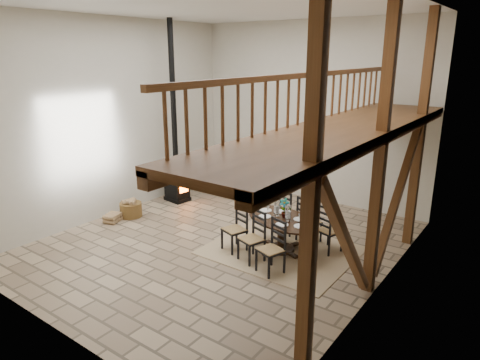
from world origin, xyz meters
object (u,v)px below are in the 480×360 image
Objects in this scene: dining_table at (282,234)px; log_stack at (113,218)px; wood_stove at (176,163)px; log_basket at (131,209)px.

log_stack is (-4.31, -1.09, -0.29)m from dining_table.
log_basket is (-0.08, -1.65, -0.92)m from wood_stove.
wood_stove is at bearing 85.99° from log_stack.
dining_table is 0.49× the size of wood_stove.
dining_table is at bearing 7.50° from log_basket.
wood_stove reaches higher than log_stack.
log_stack is at bearing -147.45° from dining_table.
log_stack is at bearing -86.35° from wood_stove.
log_stack is at bearing -98.00° from log_basket.
wood_stove is 1.89m from log_basket.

